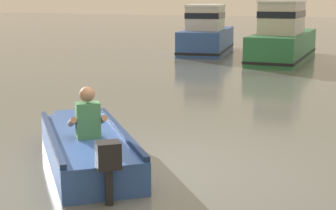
{
  "coord_description": "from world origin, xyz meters",
  "views": [
    {
      "loc": [
        3.13,
        -6.4,
        2.44
      ],
      "look_at": [
        -0.45,
        1.99,
        0.55
      ],
      "focal_mm": 55.96,
      "sensor_mm": 36.0,
      "label": 1
    }
  ],
  "objects": [
    {
      "name": "moored_boat_green",
      "position": [
        -0.77,
        14.13,
        0.86
      ],
      "size": [
        1.88,
        6.11,
        2.32
      ],
      "color": "#287042",
      "rests_on": "ground"
    },
    {
      "name": "ground_plane",
      "position": [
        0.0,
        0.0,
        0.0
      ],
      "size": [
        120.0,
        120.0,
        0.0
      ],
      "primitive_type": "plane",
      "color": "slate"
    },
    {
      "name": "moored_boat_blue",
      "position": [
        -4.39,
        15.56,
        0.8
      ],
      "size": [
        2.65,
        5.18,
        2.12
      ],
      "color": "#2D519E",
      "rests_on": "ground"
    },
    {
      "name": "rowboat_with_person",
      "position": [
        -0.94,
        0.05,
        0.25
      ],
      "size": [
        2.91,
        3.2,
        1.19
      ],
      "color": "#2D519E",
      "rests_on": "ground"
    }
  ]
}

